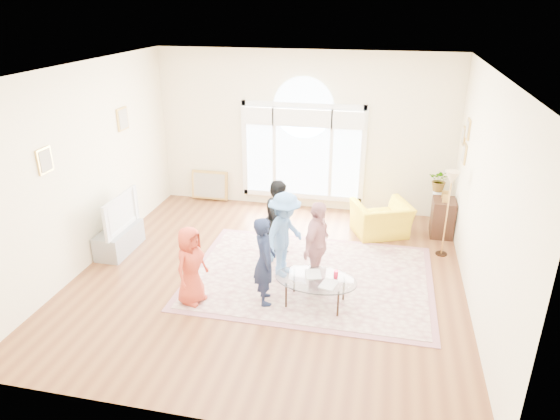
% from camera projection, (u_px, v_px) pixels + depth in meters
% --- Properties ---
extents(ground, '(6.00, 6.00, 0.00)m').
position_uv_depth(ground, '(269.00, 276.00, 7.94)').
color(ground, brown).
rests_on(ground, ground).
extents(room_shell, '(6.00, 6.00, 6.00)m').
position_uv_depth(room_shell, '(302.00, 136.00, 9.87)').
color(room_shell, beige).
rests_on(room_shell, ground).
extents(area_rug, '(3.60, 2.60, 0.02)m').
position_uv_depth(area_rug, '(310.00, 277.00, 7.91)').
color(area_rug, beige).
rests_on(area_rug, ground).
extents(rug_border, '(3.80, 2.80, 0.01)m').
position_uv_depth(rug_border, '(310.00, 277.00, 7.91)').
color(rug_border, '#945E66').
rests_on(rug_border, ground).
extents(tv_console, '(0.45, 1.00, 0.42)m').
position_uv_depth(tv_console, '(119.00, 240.00, 8.67)').
color(tv_console, gray).
rests_on(tv_console, ground).
extents(television, '(0.17, 1.09, 0.62)m').
position_uv_depth(television, '(116.00, 212.00, 8.46)').
color(television, black).
rests_on(television, tv_console).
extents(coffee_table, '(1.23, 0.85, 0.54)m').
position_uv_depth(coffee_table, '(316.00, 280.00, 7.06)').
color(coffee_table, silver).
rests_on(coffee_table, ground).
extents(armchair, '(1.23, 1.17, 0.63)m').
position_uv_depth(armchair, '(381.00, 219.00, 9.22)').
color(armchair, yellow).
rests_on(armchair, ground).
extents(side_cabinet, '(0.40, 0.50, 0.70)m').
position_uv_depth(side_cabinet, '(443.00, 218.00, 9.19)').
color(side_cabinet, black).
rests_on(side_cabinet, ground).
extents(floor_lamp, '(0.32, 0.32, 1.51)m').
position_uv_depth(floor_lamp, '(451.00, 185.00, 8.12)').
color(floor_lamp, black).
rests_on(floor_lamp, ground).
extents(plant_pedestal, '(0.20, 0.20, 0.70)m').
position_uv_depth(plant_pedestal, '(436.00, 208.00, 9.62)').
color(plant_pedestal, white).
rests_on(plant_pedestal, ground).
extents(potted_plant, '(0.46, 0.43, 0.44)m').
position_uv_depth(potted_plant, '(440.00, 180.00, 9.40)').
color(potted_plant, '#33722D').
rests_on(potted_plant, plant_pedestal).
extents(leaning_picture, '(0.80, 0.14, 0.62)m').
position_uv_depth(leaning_picture, '(211.00, 200.00, 10.94)').
color(leaning_picture, tan).
rests_on(leaning_picture, ground).
extents(child_red, '(0.52, 0.65, 1.17)m').
position_uv_depth(child_red, '(191.00, 265.00, 7.04)').
color(child_red, '#BE3C27').
rests_on(child_red, area_rug).
extents(child_navy, '(0.47, 0.56, 1.32)m').
position_uv_depth(child_navy, '(265.00, 261.00, 7.01)').
color(child_navy, '#17203E').
rests_on(child_navy, area_rug).
extents(child_black, '(0.75, 0.82, 1.36)m').
position_uv_depth(child_black, '(280.00, 220.00, 8.26)').
color(child_black, black).
rests_on(child_black, area_rug).
extents(child_pink, '(0.53, 0.87, 1.38)m').
position_uv_depth(child_pink, '(317.00, 246.00, 7.36)').
color(child_pink, '#C98991').
rests_on(child_pink, area_rug).
extents(child_blue, '(0.78, 1.02, 1.39)m').
position_uv_depth(child_blue, '(285.00, 235.00, 7.69)').
color(child_blue, '#5285C7').
rests_on(child_blue, area_rug).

